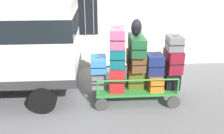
{
  "coord_description": "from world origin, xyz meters",
  "views": [
    {
      "loc": [
        -0.52,
        -6.18,
        3.4
      ],
      "look_at": [
        -0.15,
        -0.2,
        0.99
      ],
      "focal_mm": 38.39,
      "sensor_mm": 36.0,
      "label": 1
    }
  ],
  "objects_px": {
    "suitcase_right_middle": "(173,61)",
    "suitcase_midright_bottom": "(153,80)",
    "luggage_cart": "(135,88)",
    "backpack": "(136,28)",
    "suitcase_midleft_middle": "(117,56)",
    "suitcase_center_middle": "(136,60)",
    "suitcase_midleft_top": "(117,37)",
    "suitcase_right_bottom": "(171,78)",
    "suitcase_center_bottom": "(135,78)",
    "suitcase_right_top": "(174,43)",
    "suitcase_left_bottom": "(99,80)",
    "suitcase_center_top": "(137,45)",
    "suitcase_left_middle": "(98,64)",
    "suitcase_midleft_bottom": "(117,76)",
    "suitcase_midright_middle": "(155,64)"
  },
  "relations": [
    {
      "from": "suitcase_right_middle",
      "to": "suitcase_midright_bottom",
      "type": "bearing_deg",
      "value": -177.43
    },
    {
      "from": "luggage_cart",
      "to": "backpack",
      "type": "relative_size",
      "value": 5.12
    },
    {
      "from": "suitcase_midleft_middle",
      "to": "backpack",
      "type": "height_order",
      "value": "backpack"
    },
    {
      "from": "suitcase_center_middle",
      "to": "suitcase_midleft_top",
      "type": "bearing_deg",
      "value": -177.91
    },
    {
      "from": "suitcase_right_bottom",
      "to": "suitcase_midright_bottom",
      "type": "bearing_deg",
      "value": -173.96
    },
    {
      "from": "suitcase_center_middle",
      "to": "backpack",
      "type": "relative_size",
      "value": 1.91
    },
    {
      "from": "luggage_cart",
      "to": "suitcase_center_bottom",
      "type": "distance_m",
      "value": 0.33
    },
    {
      "from": "suitcase_center_middle",
      "to": "suitcase_right_top",
      "type": "xyz_separation_m",
      "value": [
        1.01,
        -0.02,
        0.47
      ]
    },
    {
      "from": "suitcase_right_middle",
      "to": "suitcase_left_bottom",
      "type": "bearing_deg",
      "value": -179.39
    },
    {
      "from": "suitcase_right_top",
      "to": "suitcase_right_middle",
      "type": "bearing_deg",
      "value": -90.0
    },
    {
      "from": "suitcase_right_bottom",
      "to": "suitcase_right_middle",
      "type": "bearing_deg",
      "value": -90.0
    },
    {
      "from": "suitcase_left_bottom",
      "to": "backpack",
      "type": "relative_size",
      "value": 1.17
    },
    {
      "from": "suitcase_left_bottom",
      "to": "suitcase_right_bottom",
      "type": "relative_size",
      "value": 0.69
    },
    {
      "from": "suitcase_center_bottom",
      "to": "suitcase_midright_bottom",
      "type": "height_order",
      "value": "suitcase_center_bottom"
    },
    {
      "from": "suitcase_center_bottom",
      "to": "suitcase_center_top",
      "type": "distance_m",
      "value": 0.95
    },
    {
      "from": "suitcase_left_middle",
      "to": "suitcase_midleft_top",
      "type": "height_order",
      "value": "suitcase_midleft_top"
    },
    {
      "from": "suitcase_center_bottom",
      "to": "suitcase_right_middle",
      "type": "height_order",
      "value": "suitcase_right_middle"
    },
    {
      "from": "suitcase_midleft_bottom",
      "to": "suitcase_left_bottom",
      "type": "bearing_deg",
      "value": -172.86
    },
    {
      "from": "suitcase_midleft_middle",
      "to": "suitcase_center_middle",
      "type": "relative_size",
      "value": 0.86
    },
    {
      "from": "luggage_cart",
      "to": "suitcase_right_middle",
      "type": "bearing_deg",
      "value": -0.78
    },
    {
      "from": "suitcase_center_middle",
      "to": "suitcase_right_bottom",
      "type": "relative_size",
      "value": 1.12
    },
    {
      "from": "suitcase_right_middle",
      "to": "suitcase_right_bottom",
      "type": "bearing_deg",
      "value": 90.0
    },
    {
      "from": "suitcase_midleft_top",
      "to": "suitcase_right_middle",
      "type": "distance_m",
      "value": 1.67
    },
    {
      "from": "suitcase_midright_bottom",
      "to": "suitcase_right_middle",
      "type": "bearing_deg",
      "value": 2.57
    },
    {
      "from": "suitcase_left_middle",
      "to": "suitcase_midleft_top",
      "type": "distance_m",
      "value": 0.89
    },
    {
      "from": "suitcase_center_bottom",
      "to": "backpack",
      "type": "relative_size",
      "value": 1.24
    },
    {
      "from": "suitcase_center_top",
      "to": "suitcase_right_middle",
      "type": "relative_size",
      "value": 1.5
    },
    {
      "from": "suitcase_left_bottom",
      "to": "suitcase_right_top",
      "type": "xyz_separation_m",
      "value": [
        2.02,
        0.05,
        0.98
      ]
    },
    {
      "from": "suitcase_left_middle",
      "to": "suitcase_center_top",
      "type": "height_order",
      "value": "suitcase_center_top"
    },
    {
      "from": "suitcase_left_middle",
      "to": "suitcase_midleft_middle",
      "type": "height_order",
      "value": "suitcase_midleft_middle"
    },
    {
      "from": "luggage_cart",
      "to": "suitcase_midleft_top",
      "type": "bearing_deg",
      "value": 178.64
    },
    {
      "from": "suitcase_center_top",
      "to": "suitcase_midright_middle",
      "type": "distance_m",
      "value": 0.75
    },
    {
      "from": "suitcase_right_bottom",
      "to": "luggage_cart",
      "type": "bearing_deg",
      "value": -179.04
    },
    {
      "from": "suitcase_left_bottom",
      "to": "suitcase_midleft_bottom",
      "type": "relative_size",
      "value": 0.53
    },
    {
      "from": "luggage_cart",
      "to": "suitcase_center_bottom",
      "type": "height_order",
      "value": "suitcase_center_bottom"
    },
    {
      "from": "suitcase_left_bottom",
      "to": "suitcase_right_middle",
      "type": "height_order",
      "value": "suitcase_right_middle"
    },
    {
      "from": "suitcase_midleft_top",
      "to": "suitcase_right_top",
      "type": "height_order",
      "value": "suitcase_midleft_top"
    },
    {
      "from": "luggage_cart",
      "to": "suitcase_midleft_top",
      "type": "distance_m",
      "value": 1.57
    },
    {
      "from": "suitcase_midright_bottom",
      "to": "suitcase_center_top",
      "type": "bearing_deg",
      "value": 179.55
    },
    {
      "from": "suitcase_midright_middle",
      "to": "suitcase_left_middle",
      "type": "bearing_deg",
      "value": 178.34
    },
    {
      "from": "suitcase_midleft_bottom",
      "to": "suitcase_midright_bottom",
      "type": "relative_size",
      "value": 1.18
    },
    {
      "from": "suitcase_right_bottom",
      "to": "backpack",
      "type": "xyz_separation_m",
      "value": [
        -1.04,
        -0.05,
        1.46
      ]
    },
    {
      "from": "suitcase_midleft_bottom",
      "to": "suitcase_midleft_top",
      "type": "height_order",
      "value": "suitcase_midleft_top"
    },
    {
      "from": "suitcase_left_bottom",
      "to": "suitcase_right_top",
      "type": "distance_m",
      "value": 2.25
    },
    {
      "from": "suitcase_center_top",
      "to": "suitcase_left_middle",
      "type": "bearing_deg",
      "value": 177.45
    },
    {
      "from": "backpack",
      "to": "suitcase_left_bottom",
      "type": "bearing_deg",
      "value": -179.68
    },
    {
      "from": "suitcase_midleft_bottom",
      "to": "backpack",
      "type": "height_order",
      "value": "backpack"
    },
    {
      "from": "backpack",
      "to": "suitcase_right_middle",
      "type": "bearing_deg",
      "value": 0.89
    },
    {
      "from": "suitcase_left_bottom",
      "to": "suitcase_center_bottom",
      "type": "xyz_separation_m",
      "value": [
        1.01,
        0.03,
        0.02
      ]
    },
    {
      "from": "luggage_cart",
      "to": "suitcase_center_top",
      "type": "bearing_deg",
      "value": -90.0
    }
  ]
}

